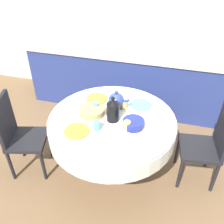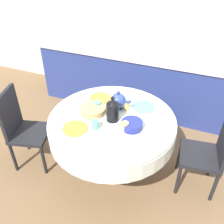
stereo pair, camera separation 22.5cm
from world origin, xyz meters
TOP-DOWN VIEW (x-y plane):
  - ground_plane at (0.00, 0.00)m, footprint 12.00×12.00m
  - wall_back at (0.00, 1.71)m, footprint 7.00×0.05m
  - kitchen_counter at (0.00, 1.37)m, footprint 3.24×0.64m
  - dining_table at (0.00, 0.00)m, footprint 1.31×1.31m
  - chair_left at (0.99, 0.13)m, footprint 0.45×0.45m
  - chair_right at (-0.97, -0.26)m, footprint 0.49×0.49m
  - plate_near_left at (-0.27, -0.29)m, footprint 0.24×0.24m
  - cup_near_left at (-0.09, -0.20)m, footprint 0.07×0.07m
  - plate_near_right at (0.23, -0.32)m, footprint 0.24×0.24m
  - cup_near_right at (0.18, -0.13)m, footprint 0.07×0.07m
  - plate_far_left at (-0.26, 0.30)m, footprint 0.24×0.24m
  - cup_far_left at (-0.20, 0.09)m, footprint 0.07×0.07m
  - plate_far_right at (0.24, 0.31)m, footprint 0.24×0.24m
  - cup_far_right at (0.08, 0.21)m, footprint 0.07×0.07m
  - coffee_carafe at (0.01, -0.02)m, footprint 0.13×0.13m
  - teapot at (-0.01, 0.20)m, footprint 0.23×0.17m
  - bread_basket at (-0.22, 0.02)m, footprint 0.26×0.26m
  - fruit_bowl at (0.23, -0.07)m, footprint 0.21×0.21m

SIDE VIEW (x-z plane):
  - ground_plane at x=0.00m, z-range 0.00..0.00m
  - kitchen_counter at x=0.00m, z-range 0.00..0.90m
  - chair_left at x=0.99m, z-range 0.04..1.00m
  - chair_right at x=-0.97m, z-range 0.04..1.00m
  - dining_table at x=0.00m, z-range 0.24..0.97m
  - plate_near_left at x=-0.27m, z-range 0.73..0.74m
  - plate_near_right at x=0.23m, z-range 0.73..0.74m
  - plate_far_left at x=-0.26m, z-range 0.73..0.74m
  - plate_far_right at x=0.24m, z-range 0.73..0.74m
  - bread_basket at x=-0.22m, z-range 0.73..0.80m
  - fruit_bowl at x=0.23m, z-range 0.73..0.80m
  - cup_near_left at x=-0.09m, z-range 0.73..0.82m
  - cup_near_right at x=0.18m, z-range 0.73..0.82m
  - cup_far_left at x=-0.20m, z-range 0.73..0.82m
  - cup_far_right at x=0.08m, z-range 0.73..0.82m
  - teapot at x=-0.01m, z-range 0.71..0.93m
  - coffee_carafe at x=0.01m, z-range 0.71..0.98m
  - wall_back at x=0.00m, z-range 0.00..2.60m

